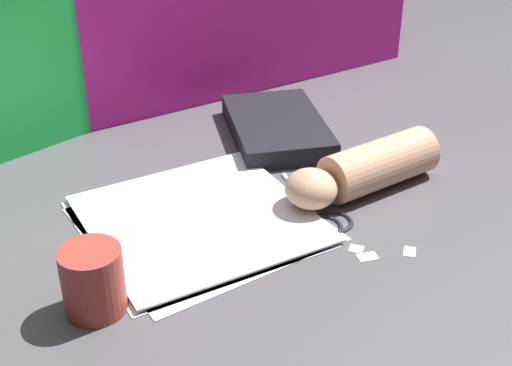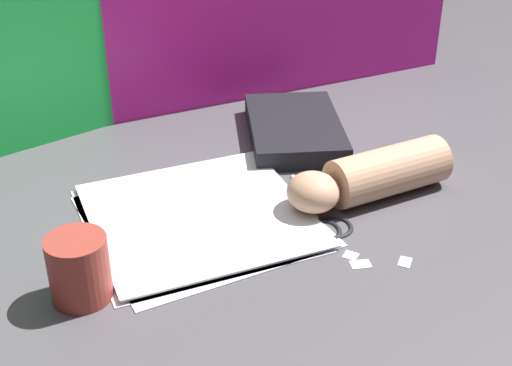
# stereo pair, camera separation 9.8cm
# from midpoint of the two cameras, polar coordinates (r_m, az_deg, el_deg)

# --- Properties ---
(ground_plane) EXTENTS (6.00, 6.00, 0.00)m
(ground_plane) POSITION_cam_midpoint_polar(r_m,az_deg,el_deg) (1.01, 2.16, -3.14)
(ground_plane) COLOR #4C494F
(paper_stack) EXTENTS (0.33, 0.32, 0.01)m
(paper_stack) POSITION_cam_midpoint_polar(r_m,az_deg,el_deg) (1.00, -1.84, -2.87)
(paper_stack) COLOR white
(paper_stack) RESTS_ON ground_plane
(book_closed) EXTENTS (0.23, 0.28, 0.04)m
(book_closed) POSITION_cam_midpoint_polar(r_m,az_deg,el_deg) (1.23, 5.39, 4.26)
(book_closed) COLOR black
(book_closed) RESTS_ON ground_plane
(scissors) EXTENTS (0.09, 0.19, 0.01)m
(scissors) POSITION_cam_midpoint_polar(r_m,az_deg,el_deg) (1.01, 7.62, -2.85)
(scissors) COLOR silver
(scissors) RESTS_ON ground_plane
(hand_forearm) EXTENTS (0.26, 0.08, 0.07)m
(hand_forearm) POSITION_cam_midpoint_polar(r_m,az_deg,el_deg) (1.06, 11.77, 0.47)
(hand_forearm) COLOR tan
(hand_forearm) RESTS_ON ground_plane
(paper_scrap_near) EXTENTS (0.02, 0.02, 0.00)m
(paper_scrap_near) POSITION_cam_midpoint_polar(r_m,az_deg,el_deg) (0.97, 6.48, -4.52)
(paper_scrap_near) COLOR white
(paper_scrap_near) RESTS_ON ground_plane
(paper_scrap_mid) EXTENTS (0.03, 0.03, 0.00)m
(paper_scrap_mid) POSITION_cam_midpoint_polar(r_m,az_deg,el_deg) (0.94, 11.35, -6.47)
(paper_scrap_mid) COLOR white
(paper_scrap_mid) RESTS_ON ground_plane
(paper_scrap_far) EXTENTS (0.03, 0.03, 0.00)m
(paper_scrap_far) POSITION_cam_midpoint_polar(r_m,az_deg,el_deg) (0.96, 14.74, -6.21)
(paper_scrap_far) COLOR white
(paper_scrap_far) RESTS_ON ground_plane
(paper_scrap_side) EXTENTS (0.03, 0.03, 0.00)m
(paper_scrap_side) POSITION_cam_midpoint_polar(r_m,az_deg,el_deg) (0.95, 10.53, -5.80)
(paper_scrap_side) COLOR white
(paper_scrap_side) RESTS_ON ground_plane
(mug) EXTENTS (0.07, 0.07, 0.08)m
(mug) POSITION_cam_midpoint_polar(r_m,az_deg,el_deg) (0.86, -10.84, -6.86)
(mug) COLOR #99382D
(mug) RESTS_ON ground_plane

